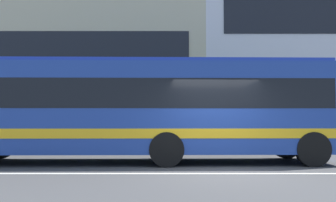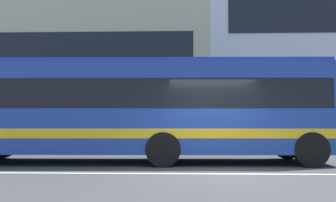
# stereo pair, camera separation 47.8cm
# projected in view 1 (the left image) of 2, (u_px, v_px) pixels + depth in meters

# --- Properties ---
(ground_plane) EXTENTS (160.00, 160.00, 0.00)m
(ground_plane) POSITION_uv_depth(u_px,v_px,m) (223.00, 174.00, 9.54)
(ground_plane) COLOR #424142
(lane_centre_line) EXTENTS (60.00, 0.16, 0.01)m
(lane_centre_line) POSITION_uv_depth(u_px,v_px,m) (223.00, 174.00, 9.54)
(lane_centre_line) COLOR silver
(lane_centre_line) RESTS_ON ground_plane
(hedge_row_far) EXTENTS (18.42, 1.10, 0.71)m
(hedge_row_far) POSITION_uv_depth(u_px,v_px,m) (134.00, 144.00, 15.86)
(hedge_row_far) COLOR #2F5227
(hedge_row_far) RESTS_ON ground_plane
(apartment_block_left) EXTENTS (23.71, 10.31, 9.17)m
(apartment_block_left) POSITION_uv_depth(u_px,v_px,m) (24.00, 72.00, 26.05)
(apartment_block_left) COLOR #B8B094
(apartment_block_left) RESTS_ON ground_plane
(transit_bus) EXTENTS (11.99, 2.87, 3.18)m
(transit_bus) POSITION_uv_depth(u_px,v_px,m) (141.00, 107.00, 12.10)
(transit_bus) COLOR #203E93
(transit_bus) RESTS_ON ground_plane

